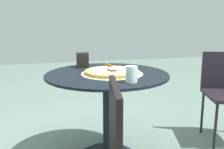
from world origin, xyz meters
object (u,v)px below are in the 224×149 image
at_px(patio_table, 107,95).
at_px(pizza_server, 111,66).
at_px(pizza_on_tray, 112,72).
at_px(drinking_cup, 131,74).
at_px(napkin_dispenser, 82,60).

relative_size(patio_table, pizza_server, 4.46).
height_order(pizza_on_tray, pizza_server, pizza_server).
distance_m(pizza_server, drinking_cup, 0.32).
bearing_deg(napkin_dispenser, pizza_on_tray, 121.76).
relative_size(pizza_on_tray, drinking_cup, 4.38).
xyz_separation_m(pizza_server, napkin_dispenser, (-0.31, -0.17, 0.01)).
distance_m(pizza_on_tray, napkin_dispenser, 0.39).
bearing_deg(pizza_on_tray, patio_table, -135.71).
bearing_deg(napkin_dispenser, pizza_server, 123.34).
bearing_deg(napkin_dispenser, patio_table, 119.54).
bearing_deg(patio_table, pizza_on_tray, 44.29).
bearing_deg(napkin_dispenser, drinking_cup, 114.93).
bearing_deg(pizza_server, napkin_dispenser, -150.92).
relative_size(pizza_on_tray, pizza_server, 2.22).
height_order(patio_table, pizza_on_tray, pizza_on_tray).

